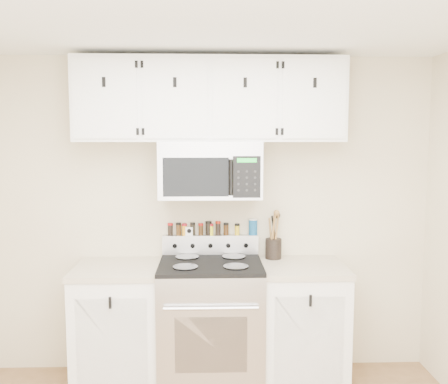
# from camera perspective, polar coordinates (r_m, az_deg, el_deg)

# --- Properties ---
(back_wall) EXTENTS (3.50, 0.01, 2.50)m
(back_wall) POSITION_cam_1_polar(r_m,az_deg,el_deg) (3.99, -1.58, -2.72)
(back_wall) COLOR #C1AF90
(back_wall) RESTS_ON floor
(range) EXTENTS (0.76, 0.65, 1.10)m
(range) POSITION_cam_1_polar(r_m,az_deg,el_deg) (3.88, -1.52, -14.68)
(range) COLOR #B7B7BA
(range) RESTS_ON floor
(base_cabinet_left) EXTENTS (0.64, 0.62, 0.92)m
(base_cabinet_left) POSITION_cam_1_polar(r_m,az_deg,el_deg) (3.97, -11.88, -14.72)
(base_cabinet_left) COLOR white
(base_cabinet_left) RESTS_ON floor
(base_cabinet_right) EXTENTS (0.64, 0.62, 0.92)m
(base_cabinet_right) POSITION_cam_1_polar(r_m,az_deg,el_deg) (3.97, 8.82, -14.63)
(base_cabinet_right) COLOR white
(base_cabinet_right) RESTS_ON floor
(microwave) EXTENTS (0.76, 0.44, 0.42)m
(microwave) POSITION_cam_1_polar(r_m,az_deg,el_deg) (3.76, -1.57, 2.55)
(microwave) COLOR #9E9EA3
(microwave) RESTS_ON back_wall
(upper_cabinets) EXTENTS (2.00, 0.35, 0.62)m
(upper_cabinets) POSITION_cam_1_polar(r_m,az_deg,el_deg) (3.79, -1.61, 10.46)
(upper_cabinets) COLOR white
(upper_cabinets) RESTS_ON back_wall
(utensil_crock) EXTENTS (0.13, 0.13, 0.37)m
(utensil_crock) POSITION_cam_1_polar(r_m,az_deg,el_deg) (3.97, 5.67, -6.27)
(utensil_crock) COLOR black
(utensil_crock) RESTS_ON base_cabinet_right
(kitchen_timer) EXTENTS (0.06, 0.05, 0.07)m
(kitchen_timer) POSITION_cam_1_polar(r_m,az_deg,el_deg) (3.98, -3.99, -4.46)
(kitchen_timer) COLOR white
(kitchen_timer) RESTS_ON range
(salt_canister) EXTENTS (0.07, 0.07, 0.13)m
(salt_canister) POSITION_cam_1_polar(r_m,az_deg,el_deg) (3.99, 3.33, -3.99)
(salt_canister) COLOR #134F86
(salt_canister) RESTS_ON range
(spice_jar_0) EXTENTS (0.04, 0.04, 0.10)m
(spice_jar_0) POSITION_cam_1_polar(r_m,az_deg,el_deg) (3.98, -6.16, -4.24)
(spice_jar_0) COLOR black
(spice_jar_0) RESTS_ON range
(spice_jar_1) EXTENTS (0.04, 0.04, 0.10)m
(spice_jar_1) POSITION_cam_1_polar(r_m,az_deg,el_deg) (3.98, -5.22, -4.23)
(spice_jar_1) COLOR #462B10
(spice_jar_1) RESTS_ON range
(spice_jar_2) EXTENTS (0.04, 0.04, 0.09)m
(spice_jar_2) POSITION_cam_1_polar(r_m,az_deg,el_deg) (3.98, -4.55, -4.27)
(spice_jar_2) COLOR orange
(spice_jar_2) RESTS_ON range
(spice_jar_3) EXTENTS (0.04, 0.04, 0.10)m
(spice_jar_3) POSITION_cam_1_polar(r_m,az_deg,el_deg) (3.97, -3.61, -4.22)
(spice_jar_3) COLOR black
(spice_jar_3) RESTS_ON range
(spice_jar_4) EXTENTS (0.04, 0.04, 0.09)m
(spice_jar_4) POSITION_cam_1_polar(r_m,az_deg,el_deg) (3.97, -2.66, -4.26)
(spice_jar_4) COLOR #39230D
(spice_jar_4) RESTS_ON range
(spice_jar_5) EXTENTS (0.05, 0.05, 0.11)m
(spice_jar_5) POSITION_cam_1_polar(r_m,az_deg,el_deg) (3.97, -1.78, -4.14)
(spice_jar_5) COLOR black
(spice_jar_5) RESTS_ON range
(spice_jar_6) EXTENTS (0.04, 0.04, 0.09)m
(spice_jar_6) POSITION_cam_1_polar(r_m,az_deg,el_deg) (3.97, -1.53, -4.29)
(spice_jar_6) COLOR yellow
(spice_jar_6) RESTS_ON range
(spice_jar_7) EXTENTS (0.04, 0.04, 0.11)m
(spice_jar_7) POSITION_cam_1_polar(r_m,az_deg,el_deg) (3.97, -0.68, -4.14)
(spice_jar_7) COLOR black
(spice_jar_7) RESTS_ON range
(spice_jar_8) EXTENTS (0.04, 0.04, 0.10)m
(spice_jar_8) POSITION_cam_1_polar(r_m,az_deg,el_deg) (3.97, 0.23, -4.23)
(spice_jar_8) COLOR #3B230E
(spice_jar_8) RESTS_ON range
(spice_jar_9) EXTENTS (0.04, 0.04, 0.09)m
(spice_jar_9) POSITION_cam_1_polar(r_m,az_deg,el_deg) (3.98, 1.51, -4.27)
(spice_jar_9) COLOR gold
(spice_jar_9) RESTS_ON range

